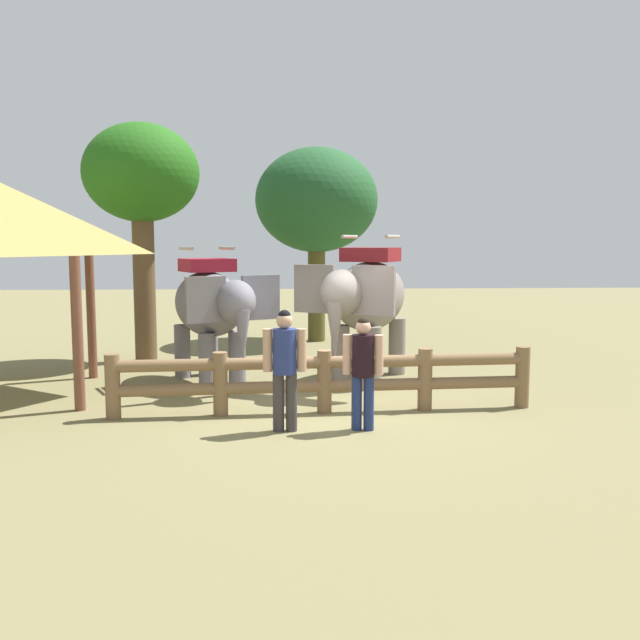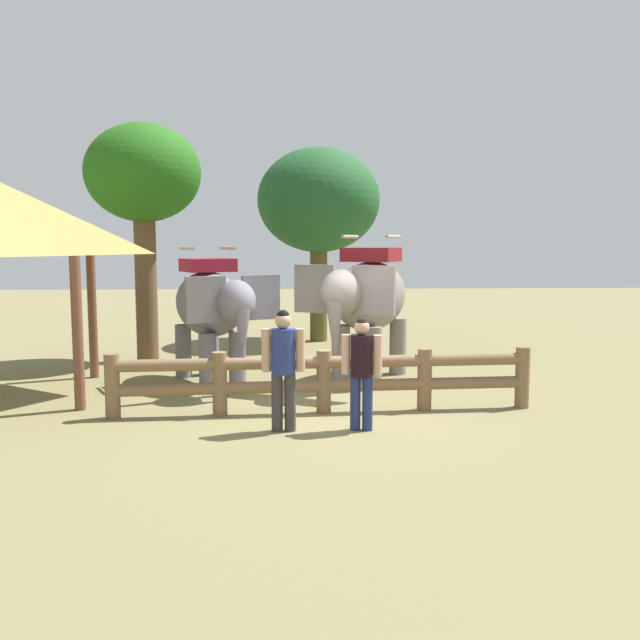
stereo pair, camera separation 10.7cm
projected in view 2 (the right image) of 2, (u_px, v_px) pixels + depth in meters
ground_plane at (325, 417)px, 11.35m from camera, size 60.00×60.00×0.00m
log_fence at (324, 377)px, 11.55m from camera, size 7.07×0.65×1.05m
elephant_near_left at (212, 307)px, 13.78m from camera, size 2.48×3.21×2.73m
elephant_center at (367, 300)px, 14.00m from camera, size 2.71×3.48×2.96m
tourist_woman_in_black at (283, 361)px, 10.38m from camera, size 0.65×0.37×1.83m
tourist_man_in_blue at (362, 365)px, 10.44m from camera, size 0.60×0.38×1.72m
tree_far_left at (319, 202)px, 19.49m from camera, size 3.42×3.42×5.43m
tree_back_center at (143, 179)px, 16.19m from camera, size 2.68×2.68×5.55m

